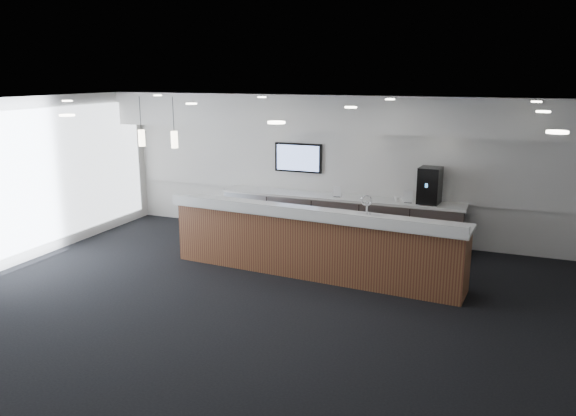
% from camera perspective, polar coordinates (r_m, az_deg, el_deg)
% --- Properties ---
extents(ground, '(10.00, 10.00, 0.00)m').
position_cam_1_polar(ground, '(8.57, -2.01, -9.87)').
color(ground, black).
rests_on(ground, ground).
extents(ceiling, '(10.00, 8.00, 0.02)m').
position_cam_1_polar(ceiling, '(7.88, -2.19, 10.60)').
color(ceiling, '#232325').
rests_on(ceiling, back_wall).
extents(back_wall, '(10.00, 0.02, 3.00)m').
position_cam_1_polar(back_wall, '(11.79, 5.77, 4.18)').
color(back_wall, silver).
rests_on(back_wall, ground).
extents(left_wall, '(0.02, 8.00, 3.00)m').
position_cam_1_polar(left_wall, '(11.06, -26.56, 2.19)').
color(left_wall, silver).
rests_on(left_wall, ground).
extents(soffit_bulkhead, '(10.00, 0.90, 0.70)m').
position_cam_1_polar(soffit_bulkhead, '(11.23, 5.27, 9.63)').
color(soffit_bulkhead, silver).
rests_on(soffit_bulkhead, back_wall).
extents(alcove_panel, '(9.80, 0.06, 1.40)m').
position_cam_1_polar(alcove_panel, '(11.75, 5.74, 4.64)').
color(alcove_panel, silver).
rests_on(alcove_panel, back_wall).
extents(window_blinds_wall, '(0.04, 7.36, 2.55)m').
position_cam_1_polar(window_blinds_wall, '(11.03, -26.42, 2.18)').
color(window_blinds_wall, silver).
rests_on(window_blinds_wall, left_wall).
extents(back_credenza, '(5.06, 0.66, 0.95)m').
position_cam_1_polar(back_credenza, '(11.66, 5.17, -1.05)').
color(back_credenza, '#9A9CA3').
rests_on(back_credenza, ground).
extents(wall_tv, '(1.05, 0.08, 0.62)m').
position_cam_1_polar(wall_tv, '(11.99, 1.05, 5.12)').
color(wall_tv, black).
rests_on(wall_tv, back_wall).
extents(pendant_left, '(0.12, 0.12, 0.30)m').
position_cam_1_polar(pendant_left, '(9.82, -13.21, 6.44)').
color(pendant_left, '#FFEDC6').
rests_on(pendant_left, ceiling).
extents(pendant_right, '(0.12, 0.12, 0.30)m').
position_cam_1_polar(pendant_right, '(10.23, -16.46, 6.52)').
color(pendant_right, '#FFEDC6').
rests_on(pendant_right, ceiling).
extents(ceiling_can_lights, '(7.00, 5.00, 0.02)m').
position_cam_1_polar(ceiling_can_lights, '(7.88, -2.19, 10.38)').
color(ceiling_can_lights, white).
rests_on(ceiling_can_lights, ceiling).
extents(service_counter, '(5.25, 1.23, 1.49)m').
position_cam_1_polar(service_counter, '(9.66, 2.58, -3.50)').
color(service_counter, '#4F261A').
rests_on(service_counter, ground).
extents(coffee_machine, '(0.44, 0.55, 0.70)m').
position_cam_1_polar(coffee_machine, '(11.14, 14.21, 2.24)').
color(coffee_machine, black).
rests_on(coffee_machine, back_credenza).
extents(info_sign_left, '(0.16, 0.02, 0.22)m').
position_cam_1_polar(info_sign_left, '(11.45, 5.02, 1.67)').
color(info_sign_left, white).
rests_on(info_sign_left, back_credenza).
extents(info_sign_right, '(0.18, 0.05, 0.24)m').
position_cam_1_polar(info_sign_right, '(11.12, 12.11, 1.12)').
color(info_sign_right, white).
rests_on(info_sign_right, back_credenza).
extents(cup_0, '(0.10, 0.10, 0.10)m').
position_cam_1_polar(cup_0, '(11.13, 13.80, 0.66)').
color(cup_0, white).
rests_on(cup_0, back_credenza).
extents(cup_1, '(0.14, 0.14, 0.10)m').
position_cam_1_polar(cup_1, '(11.15, 13.09, 0.72)').
color(cup_1, white).
rests_on(cup_1, back_credenza).
extents(cup_2, '(0.13, 0.13, 0.10)m').
position_cam_1_polar(cup_2, '(11.17, 12.38, 0.78)').
color(cup_2, white).
rests_on(cup_2, back_credenza).
extents(cup_3, '(0.13, 0.13, 0.10)m').
position_cam_1_polar(cup_3, '(11.19, 11.68, 0.84)').
color(cup_3, white).
rests_on(cup_3, back_credenza).
extents(cup_4, '(0.14, 0.14, 0.10)m').
position_cam_1_polar(cup_4, '(11.22, 10.97, 0.90)').
color(cup_4, white).
rests_on(cup_4, back_credenza).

